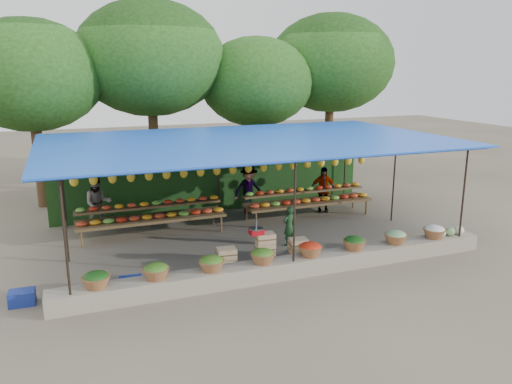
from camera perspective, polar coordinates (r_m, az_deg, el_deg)
name	(u,v)px	position (r m, az deg, el deg)	size (l,w,h in m)	color
ground	(249,239)	(14.17, -0.77, -5.34)	(60.00, 60.00, 0.00)	brown
stone_curb	(291,267)	(11.72, 3.97, -8.53)	(10.60, 0.55, 0.40)	gray
stall_canopy	(248,144)	(13.59, -0.91, 5.46)	(10.80, 6.60, 2.82)	black
produce_baskets	(287,253)	(11.55, 3.55, -6.94)	(8.98, 0.58, 0.34)	brown
netting_backdrop	(216,174)	(16.72, -4.56, 2.06)	(10.60, 0.06, 2.50)	#1F491A
tree_row	(205,68)	(19.33, -5.88, 13.94)	(16.51, 5.50, 7.12)	#3D2B16
fruit_table_left	(152,214)	(14.63, -11.85, -2.52)	(4.21, 0.95, 0.93)	#48331C
fruit_table_right	(307,198)	(16.15, 5.90, -0.74)	(4.21, 0.95, 0.93)	#48331C
crate_counter	(264,251)	(12.35, 0.95, -6.76)	(2.38, 0.38, 0.77)	tan
weighing_scale	(256,231)	(12.10, 0.03, -4.46)	(0.34, 0.34, 0.37)	red
vendor_seated	(289,226)	(13.52, 3.80, -3.89)	(0.40, 0.26, 1.09)	#1C3E1E
customer_left	(98,203)	(15.43, -17.62, -1.25)	(0.79, 0.61, 1.62)	slate
customer_mid	(249,189)	(16.40, -0.83, 0.29)	(1.04, 0.60, 1.62)	slate
customer_right	(323,189)	(16.75, 7.67, 0.29)	(0.89, 0.37, 1.52)	slate
blue_crate_front	(131,284)	(11.29, -14.12, -10.16)	(0.49, 0.35, 0.29)	navy
blue_crate_back	(22,298)	(11.39, -25.18, -10.87)	(0.50, 0.36, 0.30)	navy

